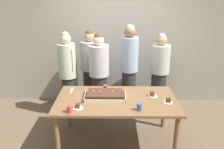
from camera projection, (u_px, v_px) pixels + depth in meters
name	position (u px, v px, depth m)	size (l,w,h in m)	color
ground_plane	(116.00, 140.00, 3.84)	(12.00, 12.00, 0.00)	brown
interior_back_panel	(116.00, 33.00, 4.83)	(8.00, 0.12, 3.00)	#9E998E
party_table	(116.00, 104.00, 3.60)	(1.86, 1.03, 0.76)	brown
sheet_cake	(105.00, 95.00, 3.61)	(0.63, 0.40, 0.12)	beige
plated_slice_near_left	(168.00, 101.00, 3.46)	(0.15, 0.15, 0.07)	white
plated_slice_near_right	(152.00, 95.00, 3.66)	(0.15, 0.15, 0.08)	white
plated_slice_far_left	(78.00, 107.00, 3.29)	(0.15, 0.15, 0.07)	white
drink_cup_nearest	(69.00, 109.00, 3.17)	(0.07, 0.07, 0.10)	red
drink_cup_middle	(105.00, 88.00, 3.86)	(0.07, 0.07, 0.10)	red
drink_cup_far_end	(139.00, 107.00, 3.22)	(0.07, 0.07, 0.10)	#2D5199
cake_server_utensil	(72.00, 90.00, 3.87)	(0.03, 0.20, 0.01)	silver
person_serving_front	(90.00, 69.00, 4.69)	(0.38, 0.38, 1.64)	#28282D
person_green_shirt_behind	(129.00, 69.00, 4.44)	(0.34, 0.34, 1.77)	#28282D
person_striped_tie_right	(159.00, 72.00, 4.60)	(0.37, 0.37, 1.59)	#28282D
person_far_right_suit	(99.00, 76.00, 4.32)	(0.37, 0.37, 1.64)	#28282D
person_left_edge_reaching	(68.00, 74.00, 4.32)	(0.32, 0.32, 1.67)	#28282D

